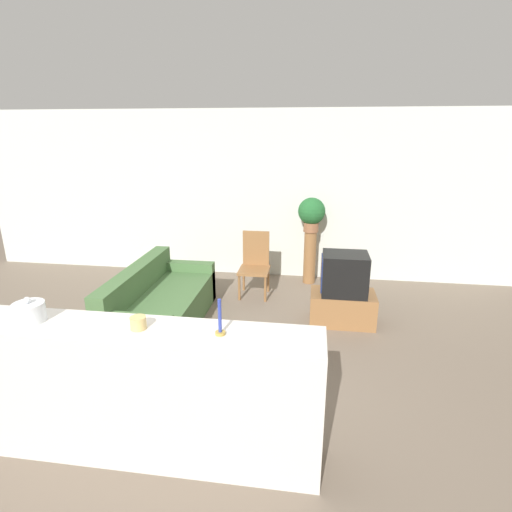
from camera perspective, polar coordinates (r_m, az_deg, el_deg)
name	(u,v)px	position (r m, az deg, el deg)	size (l,w,h in m)	color
ground_plane	(176,395)	(4.02, -11.41, -18.93)	(14.00, 14.00, 0.00)	#756656
wall_back	(240,195)	(6.64, -2.31, 8.68)	(9.00, 0.06, 2.70)	silver
couch	(160,306)	(5.17, -13.54, -6.89)	(0.87, 1.91, 0.76)	#476B3D
tv_stand	(342,308)	(5.26, 12.21, -7.24)	(0.81, 0.48, 0.41)	olive
television	(344,274)	(5.08, 12.47, -2.50)	(0.57, 0.46, 0.52)	black
wooden_chair	(255,262)	(5.92, -0.15, -0.89)	(0.44, 0.44, 0.95)	olive
plant_stand	(310,257)	(6.45, 7.68, -0.19)	(0.19, 0.19, 0.85)	olive
potted_plant	(312,213)	(6.27, 7.94, 6.14)	(0.42, 0.42, 0.53)	#8E5B3D
foreground_counter	(141,392)	(3.22, -16.11, -18.19)	(2.65, 0.44, 1.05)	silver
decorative_bowl	(29,312)	(3.32, -29.67, -6.96)	(0.22, 0.22, 0.19)	silver
candle_jar	(138,323)	(2.92, -16.47, -9.14)	(0.11, 0.11, 0.09)	tan
candlestick	(220,323)	(2.72, -5.17, -9.51)	(0.07, 0.07, 0.26)	#B7933D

